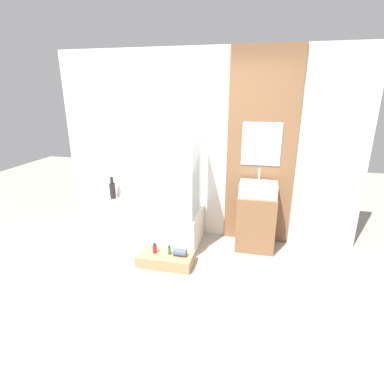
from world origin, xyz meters
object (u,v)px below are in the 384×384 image
object	(u,v)px
bottle_soap_primary	(155,249)
vase_tall_dark	(113,190)
bathtub	(148,224)
wooden_step_bench	(166,259)
bottle_soap_secondary	(169,251)
vase_round_light	(123,196)
sink	(258,189)

from	to	relation	value
bottle_soap_primary	vase_tall_dark	bearing A→B (deg)	138.52
bathtub	wooden_step_bench	distance (m)	0.74
vase_tall_dark	bottle_soap_secondary	world-z (taller)	vase_tall_dark
bathtub	vase_round_light	bearing A→B (deg)	151.37
sink	bottle_soap_primary	distance (m)	1.53
sink	bottle_soap_secondary	bearing A→B (deg)	-145.33
sink	vase_round_light	distance (m)	2.02
bathtub	wooden_step_bench	bearing A→B (deg)	-52.65
wooden_step_bench	vase_round_light	distance (m)	1.34
bottle_soap_primary	sink	bearing A→B (deg)	30.28
wooden_step_bench	sink	size ratio (longest dim) A/B	1.42
vase_tall_dark	bottle_soap_primary	bearing A→B (deg)	-41.48
wooden_step_bench	vase_tall_dark	xyz separation A→B (m)	(-1.10, 0.85, 0.56)
vase_round_light	vase_tall_dark	bearing A→B (deg)	178.42
vase_tall_dark	vase_round_light	bearing A→B (deg)	-1.58
bathtub	bottle_soap_secondary	world-z (taller)	bathtub
wooden_step_bench	sink	bearing A→B (deg)	33.37
sink	vase_round_light	bearing A→B (deg)	175.88
wooden_step_bench	bottle_soap_secondary	size ratio (longest dim) A/B	5.63
wooden_step_bench	vase_round_light	size ratio (longest dim) A/B	7.14
bathtub	bottle_soap_primary	world-z (taller)	bathtub
sink	bottle_soap_secondary	distance (m)	1.39
bathtub	vase_tall_dark	size ratio (longest dim) A/B	4.42
bathtub	wooden_step_bench	xyz separation A→B (m)	(0.44, -0.57, -0.17)
wooden_step_bench	vase_round_light	world-z (taller)	vase_round_light
bottle_soap_secondary	vase_round_light	bearing A→B (deg)	139.34
vase_round_light	bottle_soap_secondary	xyz separation A→B (m)	(0.98, -0.84, -0.34)
vase_tall_dark	bottle_soap_secondary	distance (m)	1.49
wooden_step_bench	bottle_soap_secondary	world-z (taller)	bottle_soap_secondary
wooden_step_bench	vase_tall_dark	size ratio (longest dim) A/B	2.00
bathtub	wooden_step_bench	size ratio (longest dim) A/B	2.21
vase_tall_dark	bottle_soap_primary	distance (m)	1.35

